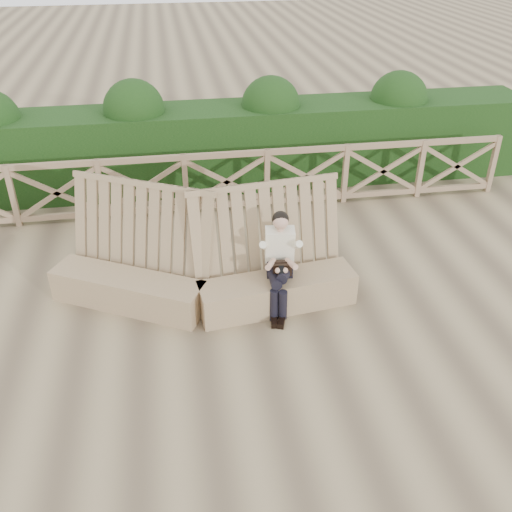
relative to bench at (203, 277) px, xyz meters
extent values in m
plane|color=brown|center=(0.65, -0.78, -0.40)|extent=(60.00, 60.00, 0.00)
cube|color=#8D7751|center=(-1.00, 0.11, -0.17)|extent=(2.09, 1.44, 0.45)
cube|color=#8D7751|center=(-0.87, 0.34, 0.40)|extent=(2.07, 1.40, 1.57)
cube|color=#8D7751|center=(0.97, -0.26, -0.17)|extent=(2.16, 0.77, 0.45)
cube|color=#8D7751|center=(0.94, 0.01, 0.40)|extent=(2.15, 0.72, 1.57)
cube|color=black|center=(1.02, -0.16, 0.16)|extent=(0.37, 0.29, 0.21)
cube|color=#EDE5C3|center=(1.02, -0.11, 0.48)|extent=(0.41, 0.32, 0.50)
sphere|color=tan|center=(1.02, -0.16, 0.84)|extent=(0.22, 0.22, 0.20)
sphere|color=black|center=(1.02, -0.13, 0.86)|extent=(0.24, 0.24, 0.22)
cylinder|color=black|center=(0.91, -0.35, 0.14)|extent=(0.19, 0.45, 0.14)
cylinder|color=black|center=(1.06, -0.35, 0.21)|extent=(0.20, 0.45, 0.16)
cylinder|color=black|center=(0.87, -0.55, -0.17)|extent=(0.13, 0.13, 0.45)
cylinder|color=black|center=(0.98, -0.58, -0.17)|extent=(0.13, 0.13, 0.45)
cube|color=black|center=(0.86, -0.64, -0.36)|extent=(0.11, 0.24, 0.08)
cube|color=black|center=(0.95, -0.67, -0.36)|extent=(0.11, 0.24, 0.08)
cube|color=black|center=(1.01, -0.33, 0.25)|extent=(0.26, 0.17, 0.16)
cube|color=black|center=(0.98, -0.48, 0.31)|extent=(0.08, 0.09, 0.11)
cube|color=#866B4E|center=(0.65, 2.72, 0.65)|extent=(10.10, 0.07, 0.10)
cube|color=#866B4E|center=(0.65, 2.72, -0.28)|extent=(10.10, 0.07, 0.10)
cube|color=black|center=(0.65, 3.92, 0.35)|extent=(12.00, 1.20, 1.50)
camera|label=1|loc=(-0.32, -6.40, 4.24)|focal=40.00mm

